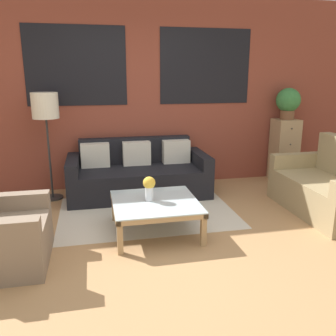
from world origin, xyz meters
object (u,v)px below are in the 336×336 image
(coffee_table, at_px, (155,205))
(drawer_cabinet, at_px, (284,150))
(settee_vintage, at_px, (330,189))
(flower_vase, at_px, (149,186))
(floor_lamp, at_px, (45,110))
(couch_dark, at_px, (138,175))
(potted_plant, at_px, (288,102))

(coffee_table, distance_m, drawer_cabinet, 2.88)
(settee_vintage, bearing_deg, flower_vase, -177.78)
(floor_lamp, bearing_deg, drawer_cabinet, 2.85)
(floor_lamp, relative_size, drawer_cabinet, 1.47)
(couch_dark, xyz_separation_m, potted_plant, (2.42, 0.23, 0.98))
(couch_dark, xyz_separation_m, coffee_table, (0.01, -1.34, 0.03))
(drawer_cabinet, xyz_separation_m, potted_plant, (0.00, 0.00, 0.77))
(settee_vintage, distance_m, floor_lamp, 3.78)
(settee_vintage, height_order, coffee_table, settee_vintage)
(floor_lamp, distance_m, flower_vase, 1.92)
(settee_vintage, relative_size, flower_vase, 5.39)
(coffee_table, bearing_deg, potted_plant, 33.08)
(settee_vintage, height_order, floor_lamp, floor_lamp)
(settee_vintage, height_order, drawer_cabinet, drawer_cabinet)
(drawer_cabinet, bearing_deg, couch_dark, -174.47)
(coffee_table, relative_size, floor_lamp, 0.62)
(settee_vintage, bearing_deg, couch_dark, 151.43)
(couch_dark, distance_m, settee_vintage, 2.55)
(couch_dark, xyz_separation_m, settee_vintage, (2.24, -1.22, 0.03))
(potted_plant, bearing_deg, flower_vase, -148.01)
(drawer_cabinet, relative_size, flower_vase, 3.72)
(couch_dark, height_order, floor_lamp, floor_lamp)
(floor_lamp, bearing_deg, coffee_table, -48.80)
(couch_dark, distance_m, potted_plant, 2.62)
(drawer_cabinet, bearing_deg, potted_plant, 90.00)
(settee_vintage, relative_size, potted_plant, 2.94)
(drawer_cabinet, distance_m, flower_vase, 2.91)
(floor_lamp, height_order, drawer_cabinet, floor_lamp)
(settee_vintage, xyz_separation_m, drawer_cabinet, (0.18, 1.45, 0.19))
(settee_vintage, xyz_separation_m, flower_vase, (-2.29, -0.09, 0.21))
(settee_vintage, distance_m, flower_vase, 2.30)
(settee_vintage, distance_m, drawer_cabinet, 1.48)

